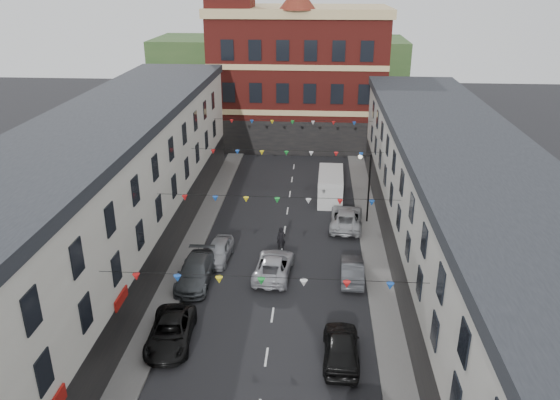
% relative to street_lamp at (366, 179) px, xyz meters
% --- Properties ---
extents(ground, '(160.00, 160.00, 0.00)m').
position_rel_street_lamp_xyz_m(ground, '(-6.55, -14.00, -3.90)').
color(ground, black).
rests_on(ground, ground).
extents(pavement_left, '(1.80, 64.00, 0.15)m').
position_rel_street_lamp_xyz_m(pavement_left, '(-13.45, -12.00, -3.83)').
color(pavement_left, '#605E5B').
rests_on(pavement_left, ground).
extents(pavement_right, '(1.80, 64.00, 0.15)m').
position_rel_street_lamp_xyz_m(pavement_right, '(0.35, -12.00, -3.83)').
color(pavement_right, '#605E5B').
rests_on(pavement_right, ground).
extents(terrace_left, '(8.40, 56.00, 10.70)m').
position_rel_street_lamp_xyz_m(terrace_left, '(-18.33, -13.00, 1.44)').
color(terrace_left, beige).
rests_on(terrace_left, ground).
extents(terrace_right, '(8.40, 56.00, 9.70)m').
position_rel_street_lamp_xyz_m(terrace_right, '(5.23, -13.00, 0.95)').
color(terrace_right, beige).
rests_on(terrace_right, ground).
extents(civic_building, '(20.60, 13.30, 18.50)m').
position_rel_street_lamp_xyz_m(civic_building, '(-6.55, 23.95, 4.23)').
color(civic_building, maroon).
rests_on(civic_building, ground).
extents(clock_tower, '(5.60, 5.60, 30.00)m').
position_rel_street_lamp_xyz_m(clock_tower, '(-14.05, 21.00, 11.03)').
color(clock_tower, maroon).
rests_on(clock_tower, ground).
extents(distant_hill, '(40.00, 14.00, 10.00)m').
position_rel_street_lamp_xyz_m(distant_hill, '(-10.55, 48.00, 1.10)').
color(distant_hill, '#2D4C23').
rests_on(distant_hill, ground).
extents(street_lamp, '(1.10, 0.36, 6.00)m').
position_rel_street_lamp_xyz_m(street_lamp, '(0.00, 0.00, 0.00)').
color(street_lamp, black).
rests_on(street_lamp, ground).
extents(car_left_c, '(2.75, 5.30, 1.43)m').
position_rel_street_lamp_xyz_m(car_left_c, '(-12.05, -17.09, -3.19)').
color(car_left_c, black).
rests_on(car_left_c, ground).
extents(car_left_d, '(2.24, 5.38, 1.55)m').
position_rel_street_lamp_xyz_m(car_left_d, '(-12.05, -10.49, -3.13)').
color(car_left_d, '#42464A').
rests_on(car_left_d, ground).
extents(car_left_e, '(1.97, 4.36, 1.45)m').
position_rel_street_lamp_xyz_m(car_left_e, '(-11.06, -7.23, -3.18)').
color(car_left_e, '#94969C').
rests_on(car_left_e, ground).
extents(car_right_d, '(2.01, 4.85, 1.64)m').
position_rel_street_lamp_xyz_m(car_right_d, '(-2.52, -17.93, -3.08)').
color(car_right_d, black).
rests_on(car_right_d, ground).
extents(car_right_e, '(1.63, 4.38, 1.43)m').
position_rel_street_lamp_xyz_m(car_right_e, '(-1.49, -9.37, -3.19)').
color(car_right_e, '#43454A').
rests_on(car_right_e, ground).
extents(car_right_f, '(2.94, 5.70, 1.54)m').
position_rel_street_lamp_xyz_m(car_right_f, '(-1.54, -0.86, -3.14)').
color(car_right_f, '#A8AAAD').
rests_on(car_right_f, ground).
extents(moving_car, '(2.78, 5.40, 1.46)m').
position_rel_street_lamp_xyz_m(moving_car, '(-6.87, -9.15, -3.18)').
color(moving_car, '#B1B2B8').
rests_on(moving_car, ground).
extents(white_van, '(2.36, 5.82, 2.55)m').
position_rel_street_lamp_xyz_m(white_van, '(-2.75, 5.09, -2.63)').
color(white_van, silver).
rests_on(white_van, ground).
extents(pedestrian, '(0.69, 0.47, 1.83)m').
position_rel_street_lamp_xyz_m(pedestrian, '(-6.61, -5.38, -2.99)').
color(pedestrian, black).
rests_on(pedestrian, ground).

